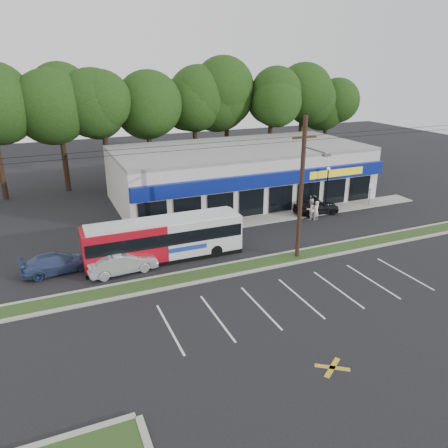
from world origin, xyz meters
TOP-DOWN VIEW (x-y plane):
  - ground at (0.00, 0.00)m, footprint 120.00×120.00m
  - grass_strip at (0.00, 1.00)m, footprint 40.00×1.60m
  - curb_south at (0.00, 0.15)m, footprint 40.00×0.25m
  - curb_north at (0.00, 1.85)m, footprint 40.00×0.25m
  - sidewalk at (5.00, 9.00)m, footprint 32.00×2.20m
  - strip_mall at (5.50, 15.91)m, footprint 25.00×12.55m
  - utility_pole at (2.83, 0.93)m, footprint 50.00×2.77m
  - lamp_post at (11.00, 8.80)m, footprint 0.30×0.30m
  - sign_post at (16.00, 8.57)m, footprint 0.45×0.10m
  - tree_line at (4.00, 26.00)m, footprint 46.76×6.76m
  - metrobus at (-5.82, 4.50)m, footprint 11.18×2.45m
  - car_dark at (9.75, 8.50)m, footprint 4.37×2.14m
  - car_silver at (-9.00, 3.57)m, footprint 4.68×1.96m
  - car_blue at (-13.00, 5.36)m, footprint 4.76×2.38m
  - pedestrian_a at (8.80, 7.13)m, footprint 0.74×0.61m
  - pedestrian_b at (8.40, 7.44)m, footprint 1.04×0.87m

SIDE VIEW (x-z plane):
  - ground at x=0.00m, z-range 0.00..0.00m
  - sidewalk at x=5.00m, z-range 0.00..0.10m
  - grass_strip at x=0.00m, z-range 0.00..0.12m
  - curb_south at x=0.00m, z-range 0.00..0.14m
  - curb_north at x=0.00m, z-range 0.00..0.14m
  - car_blue at x=-13.00m, z-range 0.00..1.33m
  - car_dark at x=9.75m, z-range 0.00..1.44m
  - car_silver at x=-9.00m, z-range 0.00..1.50m
  - pedestrian_a at x=8.80m, z-range 0.00..1.75m
  - pedestrian_b at x=8.40m, z-range 0.00..1.93m
  - sign_post at x=16.00m, z-range 0.44..2.67m
  - metrobus at x=-5.82m, z-range 0.09..3.09m
  - strip_mall at x=5.50m, z-range 0.00..5.30m
  - lamp_post at x=11.00m, z-range 0.55..4.80m
  - utility_pole at x=2.83m, z-range 0.41..10.41m
  - tree_line at x=4.00m, z-range 2.50..14.33m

